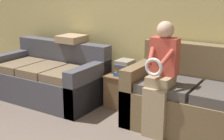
# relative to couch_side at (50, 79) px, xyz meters

# --- Properties ---
(wall_back) EXTENTS (7.92, 0.06, 2.55)m
(wall_back) POSITION_rel_couch_side_xyz_m (1.30, 0.59, 0.97)
(wall_back) COLOR #DBCC7F
(wall_back) RESTS_ON ground_plane
(couch_side) EXTENTS (1.65, 0.89, 0.82)m
(couch_side) POSITION_rel_couch_side_xyz_m (0.00, 0.00, 0.00)
(couch_side) COLOR #4C4C56
(couch_side) RESTS_ON ground_plane
(child_left_seated) EXTENTS (0.31, 0.38, 1.27)m
(child_left_seated) POSITION_rel_couch_side_xyz_m (1.83, -0.20, 0.40)
(child_left_seated) COLOR tan
(child_left_seated) RESTS_ON ground_plane
(side_shelf) EXTENTS (0.46, 0.46, 0.46)m
(side_shelf) POSITION_rel_couch_side_xyz_m (1.11, 0.31, -0.06)
(side_shelf) COLOR brown
(side_shelf) RESTS_ON ground_plane
(book_stack) EXTENTS (0.20, 0.31, 0.20)m
(book_stack) POSITION_rel_couch_side_xyz_m (1.10, 0.30, 0.26)
(book_stack) COLOR #33569E
(book_stack) RESTS_ON side_shelf
(throw_pillow) EXTENTS (0.36, 0.36, 0.10)m
(throw_pillow) POSITION_rel_couch_side_xyz_m (0.18, 0.31, 0.57)
(throw_pillow) COLOR tan
(throw_pillow) RESTS_ON couch_side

